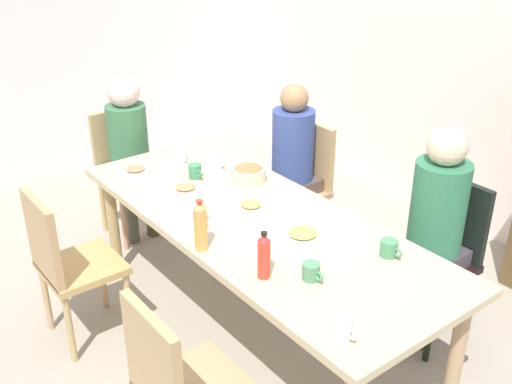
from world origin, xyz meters
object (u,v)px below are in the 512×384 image
(person_0, at_px, (129,143))
(bottle_1, at_px, (201,226))
(cup_6, at_px, (180,156))
(bottle_0, at_px, (264,256))
(chair_2, at_px, (441,250))
(cup_3, at_px, (389,248))
(dining_table, at_px, (256,230))
(person_4, at_px, (291,157))
(bowl_0, at_px, (249,173))
(cup_0, at_px, (311,271))
(cup_2, at_px, (198,216))
(plate_1, at_px, (185,189))
(cup_5, at_px, (342,327))
(person_2, at_px, (435,218))
(cup_1, at_px, (195,171))
(chair_4, at_px, (301,180))
(cup_4, at_px, (217,161))
(chair_0, at_px, (126,165))
(chair_1, at_px, (66,260))
(plate_2, at_px, (302,235))
(plate_3, at_px, (135,170))
(plate_0, at_px, (251,206))

(person_0, xyz_separation_m, bottle_1, (1.52, -0.39, 0.15))
(cup_6, relative_size, bottle_0, 0.48)
(chair_2, bearing_deg, cup_3, -80.42)
(dining_table, relative_size, person_0, 1.93)
(person_4, xyz_separation_m, bowl_0, (0.19, -0.49, 0.08))
(cup_0, xyz_separation_m, cup_2, (-0.72, -0.11, 0.00))
(plate_1, height_order, cup_5, cup_5)
(dining_table, distance_m, bottle_1, 0.45)
(person_2, relative_size, cup_3, 10.51)
(cup_2, distance_m, cup_6, 0.83)
(person_0, bearing_deg, person_2, 20.15)
(person_0, xyz_separation_m, cup_5, (2.37, -0.32, 0.07))
(plate_1, height_order, cup_3, cup_3)
(plate_1, distance_m, cup_1, 0.19)
(chair_2, height_order, chair_4, same)
(chair_4, relative_size, person_4, 0.75)
(cup_2, bearing_deg, cup_3, 33.26)
(chair_4, relative_size, cup_4, 8.09)
(chair_0, xyz_separation_m, bowl_0, (1.14, 0.24, 0.28))
(chair_0, distance_m, chair_1, 1.26)
(chair_1, bearing_deg, cup_1, 92.93)
(person_0, relative_size, cup_5, 9.89)
(chair_0, relative_size, chair_2, 1.00)
(chair_1, bearing_deg, person_0, 136.15)
(bowl_0, height_order, cup_0, bowl_0)
(plate_2, bearing_deg, bowl_0, 164.92)
(person_4, height_order, bottle_0, person_4)
(chair_0, height_order, plate_1, chair_0)
(chair_2, height_order, person_2, person_2)
(cup_4, bearing_deg, cup_6, -149.09)
(bottle_0, bearing_deg, person_4, 134.54)
(chair_1, bearing_deg, cup_2, 52.14)
(person_0, height_order, person_4, person_4)
(chair_1, xyz_separation_m, bottle_0, (1.02, 0.52, 0.33))
(person_2, relative_size, cup_4, 11.15)
(cup_0, bearing_deg, plate_1, 178.44)
(person_0, bearing_deg, cup_6, 8.75)
(chair_2, relative_size, cup_0, 7.79)
(plate_3, height_order, cup_1, cup_1)
(person_2, height_order, bottle_1, person_2)
(bowl_0, relative_size, cup_1, 1.78)
(dining_table, height_order, cup_1, cup_1)
(chair_1, bearing_deg, bowl_0, 79.93)
(person_0, xyz_separation_m, cup_1, (0.82, 0.02, 0.07))
(chair_2, height_order, cup_1, chair_2)
(chair_4, distance_m, cup_4, 0.67)
(person_2, bearing_deg, plate_3, -147.04)
(plate_0, bearing_deg, chair_4, 121.02)
(plate_1, bearing_deg, chair_4, 94.43)
(cup_5, bearing_deg, bottle_0, 178.10)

